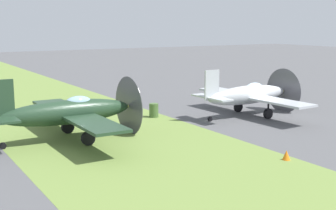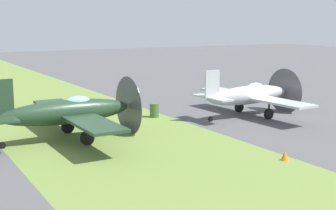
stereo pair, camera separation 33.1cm
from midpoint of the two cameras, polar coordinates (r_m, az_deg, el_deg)
name	(u,v)px [view 2 (the right image)]	position (r m, az deg, el deg)	size (l,w,h in m)	color
ground_plane	(262,116)	(30.91, 11.90, -1.29)	(160.00, 160.00, 0.00)	#515154
grass_verge	(109,136)	(24.97, -7.05, -3.85)	(120.00, 11.00, 0.01)	olive
airplane_lead	(250,95)	(30.38, 10.51, 1.24)	(9.37, 7.43, 3.35)	#B2B7BC
airplane_wingman	(70,112)	(24.23, -11.77, -0.83)	(9.86, 7.85, 3.54)	#233D28
fuel_drum	(154,110)	(29.65, -1.39, -0.67)	(0.60, 0.60, 0.90)	#476633
runway_marker_cone	(285,156)	(21.10, 14.80, -6.11)	(0.36, 0.36, 0.44)	orange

